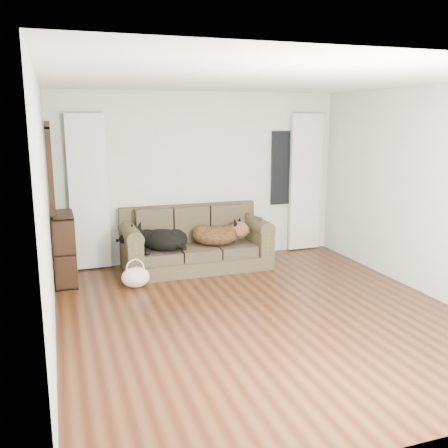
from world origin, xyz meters
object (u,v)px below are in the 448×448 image
object	(u,v)px
bookshelf	(64,247)
dog_shepherd	(217,235)
dog_black_lab	(160,241)
sofa	(196,239)
tote_bag	(136,276)

from	to	relation	value
bookshelf	dog_shepherd	bearing A→B (deg)	-5.46
dog_black_lab	dog_shepherd	size ratio (longest dim) A/B	1.03
sofa	bookshelf	world-z (taller)	bookshelf
dog_shepherd	tote_bag	xyz separation A→B (m)	(-1.31, -0.52, -0.33)
dog_shepherd	bookshelf	size ratio (longest dim) A/B	0.75
tote_bag	bookshelf	bearing A→B (deg)	149.15
sofa	dog_shepherd	distance (m)	0.32
dog_shepherd	tote_bag	bearing A→B (deg)	49.60
sofa	dog_black_lab	world-z (taller)	sofa
sofa	dog_shepherd	xyz separation A→B (m)	(0.31, -0.06, 0.04)
tote_bag	bookshelf	world-z (taller)	bookshelf
dog_shepherd	tote_bag	distance (m)	1.45
dog_black_lab	bookshelf	distance (m)	1.30
sofa	bookshelf	size ratio (longest dim) A/B	2.25
sofa	dog_black_lab	xyz separation A→B (m)	(-0.56, -0.10, 0.03)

